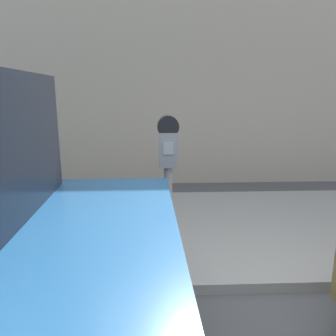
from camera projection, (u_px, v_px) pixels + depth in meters
sidewalk at (207, 227)px, 4.32m from camera, size 24.00×2.80×0.11m
building_facade at (189, 39)px, 6.16m from camera, size 24.00×0.30×5.55m
parking_meter at (168, 171)px, 2.84m from camera, size 0.18×0.16×1.50m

